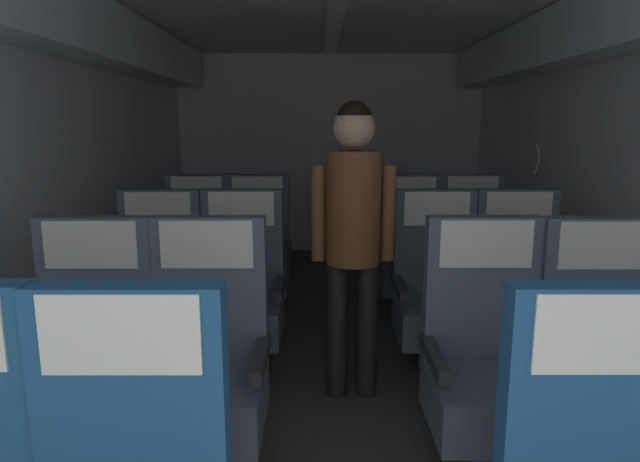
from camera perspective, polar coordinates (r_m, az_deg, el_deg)
ground at (r=3.35m, az=2.16°, el=-14.68°), size 3.65×6.85×0.02m
fuselage_shell at (r=3.30m, az=2.22°, el=14.11°), size 3.53×6.50×2.27m
seat_b_left_window at (r=2.52m, az=-22.49°, el=-13.11°), size 0.51×0.47×1.07m
seat_b_left_aisle at (r=2.39m, az=-11.45°, el=-13.82°), size 0.51×0.47×1.07m
seat_b_right_aisle at (r=2.60m, az=27.76°, el=-12.76°), size 0.51×0.47×1.07m
seat_b_right_window at (r=2.45m, az=17.11°, el=-13.47°), size 0.51×0.47×1.07m
seat_c_left_window at (r=3.37m, az=-16.24°, el=-6.58°), size 0.51×0.47×1.07m
seat_c_left_aisle at (r=3.28m, az=-7.94°, el=-6.71°), size 0.51×0.47×1.07m
seat_c_right_aisle at (r=3.46m, az=20.21°, el=-6.39°), size 0.51×0.47×1.07m
seat_c_right_window at (r=3.32m, az=12.28°, el=-6.65°), size 0.51×0.47×1.07m
seat_d_left_window at (r=4.28m, az=-12.47°, el=-2.66°), size 0.51×0.47×1.07m
seat_d_left_aisle at (r=4.21m, az=-6.29°, el=-2.69°), size 0.51×0.47×1.07m
seat_d_right_aisle at (r=4.35m, az=15.83°, el=-2.61°), size 0.51×0.47×1.07m
seat_d_right_window at (r=4.22m, az=9.61°, el=-2.75°), size 0.51×0.47×1.07m
flight_attendant at (r=2.81m, az=3.72°, el=1.03°), size 0.43×0.28×1.56m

